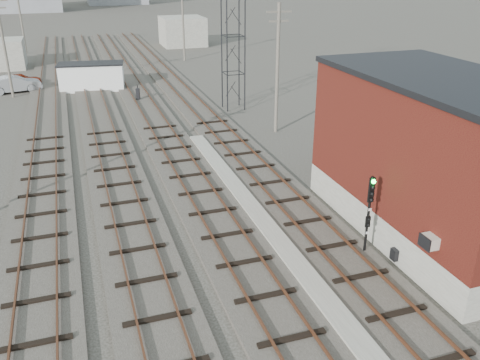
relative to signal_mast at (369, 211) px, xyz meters
name	(u,v)px	position (x,y,z in m)	size (l,w,h in m)	color
ground	(130,61)	(-3.70, 48.92, -2.07)	(320.00, 320.00, 0.00)	#282621
track_right	(188,99)	(-1.20, 27.92, -1.97)	(3.20, 90.00, 0.39)	#332D28
track_mid_right	(144,102)	(-5.20, 27.92, -1.97)	(3.20, 90.00, 0.39)	#332D28
track_mid_left	(97,106)	(-9.20, 27.92, -1.97)	(3.20, 90.00, 0.39)	#332D28
track_left	(47,110)	(-13.20, 27.92, -1.97)	(3.20, 90.00, 0.39)	#332D28
platform_curb	(270,232)	(-3.20, 2.92, -1.94)	(0.90, 28.00, 0.26)	gray
brick_building	(437,158)	(3.80, 0.91, 1.56)	(6.54, 12.20, 7.22)	gray
lattice_tower	(233,16)	(1.80, 23.92, 5.43)	(1.60, 1.60, 15.00)	black
utility_pole_left_b	(4,44)	(-16.20, 33.92, 2.72)	(1.80, 0.24, 9.00)	#595147
utility_pole_left_c	(20,16)	(-16.20, 58.92, 2.72)	(1.80, 0.24, 9.00)	#595147
utility_pole_right_a	(277,66)	(2.80, 16.92, 2.72)	(1.80, 0.24, 9.00)	#595147
utility_pole_right_b	(183,21)	(2.80, 46.92, 2.72)	(1.80, 0.24, 9.00)	#595147
shed_right	(183,31)	(5.30, 58.92, -0.07)	(6.00, 6.00, 4.00)	gray
signal_mast	(369,211)	(0.00, 0.00, 0.00)	(0.40, 0.40, 3.63)	gray
switch_stand	(138,94)	(-5.53, 28.76, -1.43)	(0.40, 0.40, 1.37)	black
site_trailer	(92,76)	(-9.05, 34.62, -0.78)	(6.42, 3.50, 2.57)	white
car_red	(20,80)	(-15.78, 38.21, -1.40)	(1.60, 3.96, 1.35)	maroon
car_silver	(15,84)	(-16.08, 35.93, -1.30)	(1.65, 4.72, 1.56)	#989A9F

